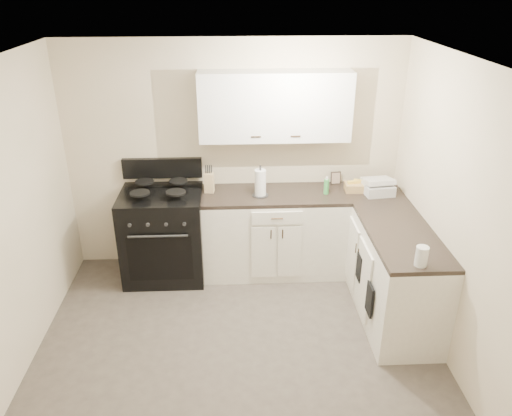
{
  "coord_description": "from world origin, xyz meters",
  "views": [
    {
      "loc": [
        -0.01,
        -3.35,
        3.06
      ],
      "look_at": [
        0.19,
        0.85,
        1.08
      ],
      "focal_mm": 35.0,
      "sensor_mm": 36.0,
      "label": 1
    }
  ],
  "objects_px": {
    "stove": "(164,237)",
    "wicker_basket": "(357,187)",
    "paper_towel": "(260,183)",
    "countertop_grill": "(378,189)",
    "knife_block": "(209,183)"
  },
  "relations": [
    {
      "from": "stove",
      "to": "knife_block",
      "type": "xyz_separation_m",
      "value": [
        0.51,
        0.1,
        0.59
      ]
    },
    {
      "from": "paper_towel",
      "to": "countertop_grill",
      "type": "relative_size",
      "value": 0.96
    },
    {
      "from": "countertop_grill",
      "to": "stove",
      "type": "bearing_deg",
      "value": 172.49
    },
    {
      "from": "stove",
      "to": "countertop_grill",
      "type": "height_order",
      "value": "countertop_grill"
    },
    {
      "from": "stove",
      "to": "wicker_basket",
      "type": "height_order",
      "value": "wicker_basket"
    },
    {
      "from": "stove",
      "to": "wicker_basket",
      "type": "xyz_separation_m",
      "value": [
        2.09,
        0.05,
        0.52
      ]
    },
    {
      "from": "paper_towel",
      "to": "wicker_basket",
      "type": "height_order",
      "value": "paper_towel"
    },
    {
      "from": "knife_block",
      "to": "wicker_basket",
      "type": "height_order",
      "value": "knife_block"
    },
    {
      "from": "knife_block",
      "to": "stove",
      "type": "bearing_deg",
      "value": -160.91
    },
    {
      "from": "stove",
      "to": "knife_block",
      "type": "bearing_deg",
      "value": 10.9
    },
    {
      "from": "knife_block",
      "to": "wicker_basket",
      "type": "bearing_deg",
      "value": 6.54
    },
    {
      "from": "paper_towel",
      "to": "countertop_grill",
      "type": "xyz_separation_m",
      "value": [
        1.25,
        -0.0,
        -0.09
      ]
    },
    {
      "from": "knife_block",
      "to": "paper_towel",
      "type": "relative_size",
      "value": 0.75
    },
    {
      "from": "wicker_basket",
      "to": "countertop_grill",
      "type": "xyz_separation_m",
      "value": [
        0.2,
        -0.08,
        0.01
      ]
    },
    {
      "from": "countertop_grill",
      "to": "knife_block",
      "type": "bearing_deg",
      "value": 169.16
    }
  ]
}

